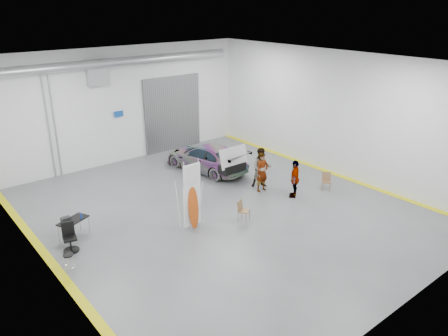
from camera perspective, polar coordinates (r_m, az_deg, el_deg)
ground at (r=18.21m, az=-0.30°, el=-5.43°), size 16.00×16.00×0.00m
room_shell at (r=18.66m, az=-4.07°, el=8.50°), size 14.02×16.18×6.01m
sedan_car at (r=22.13m, az=-2.32°, el=1.40°), size 2.66×4.90×1.35m
person_a at (r=19.67m, az=5.00°, el=-0.52°), size 0.66×0.44×1.82m
person_b at (r=20.10m, az=4.93°, el=0.05°), size 1.15×1.10×1.87m
person_c at (r=19.27m, az=9.23°, el=-1.38°), size 1.03×0.92×1.71m
surfboard_display at (r=16.38m, az=-4.11°, el=-4.33°), size 0.78×0.22×2.75m
folding_chair_near at (r=17.24m, az=2.58°, el=-6.10°), size 0.52×0.55×0.83m
folding_chair_far at (r=20.44m, az=13.17°, el=-2.16°), size 0.53×0.61×0.81m
shop_stool at (r=15.01m, az=-19.57°, el=-11.64°), size 0.33×0.33×0.65m
work_table at (r=16.77m, az=-19.34°, el=-6.48°), size 1.25×0.96×0.92m
office_chair at (r=16.12m, az=-19.55°, el=-8.74°), size 0.54×0.56×1.02m
trunk_lid at (r=20.37m, az=1.15°, el=1.70°), size 1.57×0.95×0.04m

